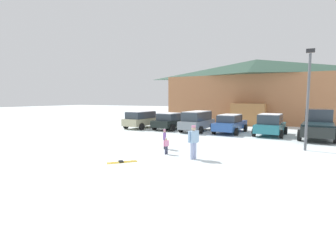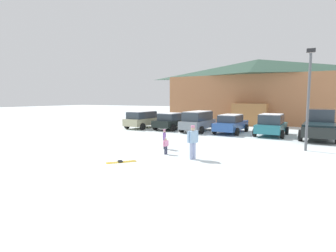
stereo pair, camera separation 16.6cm
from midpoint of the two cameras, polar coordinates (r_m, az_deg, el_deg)
ground at (r=11.93m, az=-19.59°, el=-8.76°), size 160.00×160.00×0.00m
ski_lodge at (r=34.56m, az=18.35°, el=7.31°), size 21.07×9.79×7.74m
parked_beige_suv at (r=26.31m, az=-6.03°, el=1.52°), size 2.34×4.16×1.70m
parked_black_sedan at (r=25.08m, az=0.26°, el=1.09°), size 2.52×4.20×1.59m
parked_grey_wagon at (r=23.74m, az=6.16°, el=1.16°), size 2.29×4.62×1.82m
parked_blue_hatchback at (r=23.18m, az=13.17°, el=0.55°), size 2.33×4.84×1.60m
parked_teal_hatchback at (r=22.44m, az=21.18°, el=0.25°), size 2.44×4.18×1.75m
pickup_truck at (r=22.47m, az=29.72°, el=0.19°), size 2.72×5.98×2.15m
skier_adult_in_blue_parka at (r=12.83m, az=5.20°, el=-3.10°), size 0.43×0.53×1.67m
skier_child_in_purple_jacket at (r=15.36m, az=-1.06°, el=-2.63°), size 0.27×0.40×1.16m
skier_child_in_pink_snowsuit at (r=13.95m, az=-0.72°, el=-4.16°), size 0.22×0.29×0.89m
pair_of_skis at (r=12.52m, az=-10.39°, el=-7.71°), size 1.17×1.22×0.08m
lamp_post at (r=16.74m, az=27.94°, el=6.11°), size 0.44×0.24×5.70m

